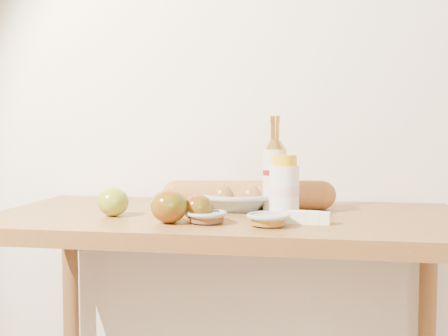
{
  "coord_description": "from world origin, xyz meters",
  "views": [
    {
      "loc": [
        0.24,
        -0.24,
        1.12
      ],
      "look_at": [
        0.0,
        1.15,
        1.02
      ],
      "focal_mm": 45.0,
      "sensor_mm": 36.0,
      "label": 1
    }
  ],
  "objects_px": {
    "cream_bottle": "(284,187)",
    "baguette": "(249,195)",
    "egg_bowl": "(237,199)",
    "bourbon_bottle": "(275,173)",
    "table": "(226,261)"
  },
  "relations": [
    {
      "from": "cream_bottle",
      "to": "baguette",
      "type": "distance_m",
      "value": 0.13
    },
    {
      "from": "cream_bottle",
      "to": "baguette",
      "type": "xyz_separation_m",
      "value": [
        -0.1,
        0.07,
        -0.03
      ]
    },
    {
      "from": "baguette",
      "to": "bourbon_bottle",
      "type": "bearing_deg",
      "value": -33.75
    },
    {
      "from": "bourbon_bottle",
      "to": "egg_bowl",
      "type": "height_order",
      "value": "bourbon_bottle"
    },
    {
      "from": "egg_bowl",
      "to": "baguette",
      "type": "height_order",
      "value": "baguette"
    },
    {
      "from": "table",
      "to": "bourbon_bottle",
      "type": "xyz_separation_m",
      "value": [
        0.12,
        0.05,
        0.23
      ]
    },
    {
      "from": "table",
      "to": "egg_bowl",
      "type": "xyz_separation_m",
      "value": [
        0.02,
        0.07,
        0.15
      ]
    },
    {
      "from": "bourbon_bottle",
      "to": "baguette",
      "type": "distance_m",
      "value": 0.1
    },
    {
      "from": "bourbon_bottle",
      "to": "cream_bottle",
      "type": "height_order",
      "value": "bourbon_bottle"
    },
    {
      "from": "bourbon_bottle",
      "to": "baguette",
      "type": "xyz_separation_m",
      "value": [
        -0.07,
        0.03,
        -0.06
      ]
    },
    {
      "from": "table",
      "to": "baguette",
      "type": "distance_m",
      "value": 0.19
    },
    {
      "from": "egg_bowl",
      "to": "cream_bottle",
      "type": "bearing_deg",
      "value": -25.15
    },
    {
      "from": "bourbon_bottle",
      "to": "egg_bowl",
      "type": "bearing_deg",
      "value": 150.31
    },
    {
      "from": "table",
      "to": "baguette",
      "type": "relative_size",
      "value": 2.5
    },
    {
      "from": "egg_bowl",
      "to": "bourbon_bottle",
      "type": "bearing_deg",
      "value": -12.11
    }
  ]
}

